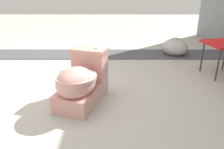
# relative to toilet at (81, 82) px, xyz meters

# --- Properties ---
(ground_plane) EXTENTS (14.00, 14.00, 0.00)m
(ground_plane) POSITION_rel_toilet_xyz_m (-0.28, -0.23, -0.22)
(ground_plane) COLOR #B7B2A8
(gravel_strip) EXTENTS (0.56, 8.00, 0.01)m
(gravel_strip) POSITION_rel_toilet_xyz_m (-1.65, 0.27, -0.21)
(gravel_strip) COLOR #4C4C51
(gravel_strip) RESTS_ON ground
(toilet) EXTENTS (0.72, 0.55, 0.52)m
(toilet) POSITION_rel_toilet_xyz_m (0.00, 0.00, 0.00)
(toilet) COLOR #E09E93
(toilet) RESTS_ON ground
(boulder_near) EXTENTS (0.53, 0.55, 0.27)m
(boulder_near) POSITION_rel_toilet_xyz_m (-1.62, 1.35, -0.09)
(boulder_near) COLOR #B7B2AD
(boulder_near) RESTS_ON ground
(boulder_far) EXTENTS (0.50, 0.48, 0.27)m
(boulder_far) POSITION_rel_toilet_xyz_m (-1.70, 1.38, -0.08)
(boulder_far) COLOR gray
(boulder_far) RESTS_ON ground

